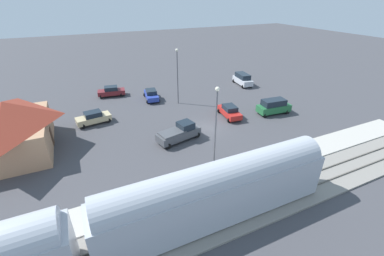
% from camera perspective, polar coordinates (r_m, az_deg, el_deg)
% --- Properties ---
extents(ground_plane, '(200.00, 200.00, 0.00)m').
position_cam_1_polar(ground_plane, '(34.26, 3.20, 0.03)').
color(ground_plane, '#424247').
extents(railway_track, '(4.80, 70.00, 0.30)m').
position_cam_1_polar(railway_track, '(24.93, 18.82, -13.54)').
color(railway_track, gray).
rests_on(railway_track, ground).
extents(platform, '(3.20, 46.00, 0.30)m').
position_cam_1_polar(platform, '(27.14, 13.21, -8.67)').
color(platform, '#B7B2A8').
rests_on(platform, ground).
extents(station_building, '(11.16, 7.91, 6.04)m').
position_cam_1_polar(station_building, '(34.03, -35.41, 0.27)').
color(station_building, tan).
rests_on(station_building, ground).
extents(pedestrian_on_platform, '(0.36, 0.36, 1.71)m').
position_cam_1_polar(pedestrian_on_platform, '(25.78, 11.83, -7.58)').
color(pedestrian_on_platform, brown).
rests_on(pedestrian_on_platform, platform).
extents(sedan_tan, '(2.44, 4.71, 1.74)m').
position_cam_1_polar(sedan_tan, '(37.51, -21.09, 2.17)').
color(sedan_tan, '#C6B284').
rests_on(sedan_tan, ground).
extents(suv_silver, '(5.10, 2.86, 2.22)m').
position_cam_1_polar(suv_silver, '(51.51, 11.21, 10.63)').
color(suv_silver, silver).
rests_on(suv_silver, ground).
extents(pickup_charcoal, '(3.08, 5.70, 2.14)m').
position_cam_1_polar(pickup_charcoal, '(30.97, -2.81, -1.02)').
color(pickup_charcoal, '#47494F').
rests_on(pickup_charcoal, ground).
extents(sedan_red, '(4.68, 2.66, 1.74)m').
position_cam_1_polar(sedan_red, '(37.33, 8.36, 3.71)').
color(sedan_red, red).
rests_on(sedan_red, ground).
extents(sedan_maroon, '(2.49, 4.72, 1.74)m').
position_cam_1_polar(sedan_maroon, '(46.91, -17.50, 7.81)').
color(sedan_maroon, maroon).
rests_on(sedan_maroon, ground).
extents(suv_green, '(2.43, 5.07, 2.22)m').
position_cam_1_polar(suv_green, '(39.80, 17.73, 4.63)').
color(suv_green, '#236638').
rests_on(suv_green, ground).
extents(sedan_blue, '(4.70, 2.71, 1.74)m').
position_cam_1_polar(sedan_blue, '(43.75, -9.05, 7.34)').
color(sedan_blue, '#283D9E').
rests_on(sedan_blue, ground).
extents(light_pole_near_platform, '(0.44, 0.44, 8.37)m').
position_cam_1_polar(light_pole_near_platform, '(25.06, 5.38, 2.29)').
color(light_pole_near_platform, '#515156').
rests_on(light_pole_near_platform, ground).
extents(light_pole_lot_center, '(0.44, 0.44, 8.69)m').
position_cam_1_polar(light_pole_lot_center, '(40.37, -3.27, 12.62)').
color(light_pole_lot_center, '#515156').
rests_on(light_pole_lot_center, ground).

